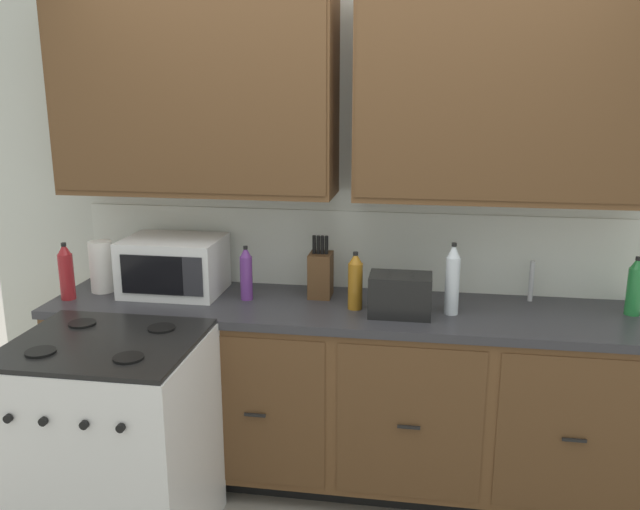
{
  "coord_description": "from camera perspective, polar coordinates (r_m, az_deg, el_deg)",
  "views": [
    {
      "loc": [
        0.38,
        -2.66,
        1.94
      ],
      "look_at": [
        -0.09,
        0.27,
        1.18
      ],
      "focal_mm": 37.07,
      "sensor_mm": 36.0,
      "label": 1
    }
  ],
  "objects": [
    {
      "name": "knife_block",
      "position": [
        3.25,
        0.05,
        -1.65
      ],
      "size": [
        0.11,
        0.14,
        0.31
      ],
      "color": "#52361E",
      "rests_on": "counter_run"
    },
    {
      "name": "wall_unit",
      "position": [
        3.2,
        2.39,
        9.63
      ],
      "size": [
        3.98,
        0.4,
        2.59
      ],
      "color": "silver",
      "rests_on": "ground_plane"
    },
    {
      "name": "bottle_amber",
      "position": [
        3.07,
        3.06,
        -2.27
      ],
      "size": [
        0.07,
        0.07,
        0.27
      ],
      "color": "#9E6619",
      "rests_on": "counter_run"
    },
    {
      "name": "bottle_red",
      "position": [
        3.43,
        -21.06,
        -1.36
      ],
      "size": [
        0.07,
        0.07,
        0.28
      ],
      "color": "maroon",
      "rests_on": "counter_run"
    },
    {
      "name": "bottle_green",
      "position": [
        3.31,
        25.54,
        -2.47
      ],
      "size": [
        0.07,
        0.07,
        0.27
      ],
      "color": "#237A38",
      "rests_on": "counter_run"
    },
    {
      "name": "bottle_violet",
      "position": [
        3.22,
        -6.39,
        -1.6
      ],
      "size": [
        0.06,
        0.06,
        0.27
      ],
      "color": "#663384",
      "rests_on": "counter_run"
    },
    {
      "name": "toaster",
      "position": [
        3.01,
        6.94,
        -3.44
      ],
      "size": [
        0.28,
        0.18,
        0.19
      ],
      "color": "black",
      "rests_on": "counter_run"
    },
    {
      "name": "counter_run",
      "position": [
        3.32,
        1.76,
        -11.75
      ],
      "size": [
        2.81,
        0.64,
        0.93
      ],
      "color": "black",
      "rests_on": "ground_plane"
    },
    {
      "name": "paper_towel_roll",
      "position": [
        3.5,
        -18.35,
        -0.95
      ],
      "size": [
        0.12,
        0.12,
        0.26
      ],
      "primitive_type": "cylinder",
      "color": "white",
      "rests_on": "counter_run"
    },
    {
      "name": "sink_faucet",
      "position": [
        3.34,
        17.78,
        -2.15
      ],
      "size": [
        0.02,
        0.02,
        0.2
      ],
      "primitive_type": "cylinder",
      "color": "#B2B5BA",
      "rests_on": "counter_run"
    },
    {
      "name": "microwave",
      "position": [
        3.39,
        -12.5,
        -0.89
      ],
      "size": [
        0.48,
        0.37,
        0.28
      ],
      "color": "white",
      "rests_on": "counter_run"
    },
    {
      "name": "bottle_clear",
      "position": [
        3.05,
        11.36,
        -2.1
      ],
      "size": [
        0.06,
        0.06,
        0.33
      ],
      "color": "silver",
      "rests_on": "counter_run"
    },
    {
      "name": "stove_range",
      "position": [
        3.03,
        -17.45,
        -15.35
      ],
      "size": [
        0.76,
        0.68,
        0.95
      ],
      "color": "white",
      "rests_on": "ground_plane"
    }
  ]
}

